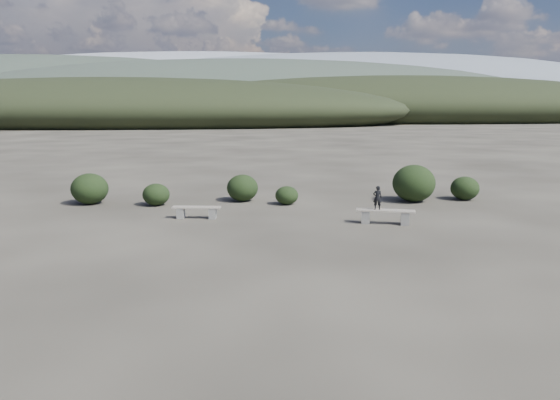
{
  "coord_description": "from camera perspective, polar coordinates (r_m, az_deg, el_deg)",
  "views": [
    {
      "loc": [
        -1.55,
        -13.23,
        4.09
      ],
      "look_at": [
        -0.46,
        3.5,
        1.1
      ],
      "focal_mm": 35.0,
      "sensor_mm": 36.0,
      "label": 1
    }
  ],
  "objects": [
    {
      "name": "bench_left",
      "position": [
        19.77,
        -8.71,
        -1.17
      ],
      "size": [
        1.76,
        0.54,
        0.43
      ],
      "rotation": [
        0.0,
        0.0,
        -0.1
      ],
      "color": "slate",
      "rests_on": "ground"
    },
    {
      "name": "shrub_f",
      "position": [
        23.63,
        -19.27,
        1.12
      ],
      "size": [
        1.49,
        1.49,
        1.26
      ],
      "primitive_type": "ellipsoid",
      "color": "black",
      "rests_on": "ground"
    },
    {
      "name": "shrub_c",
      "position": [
        22.21,
        0.71,
        0.49
      ],
      "size": [
        0.94,
        0.94,
        0.75
      ],
      "primitive_type": "ellipsoid",
      "color": "black",
      "rests_on": "ground"
    },
    {
      "name": "shrub_b",
      "position": [
        23.01,
        -3.95,
        1.27
      ],
      "size": [
        1.31,
        1.31,
        1.13
      ],
      "primitive_type": "ellipsoid",
      "color": "black",
      "rests_on": "ground"
    },
    {
      "name": "bench_right",
      "position": [
        18.98,
        10.95,
        -1.59
      ],
      "size": [
        2.02,
        0.91,
        0.5
      ],
      "rotation": [
        0.0,
        0.0,
        -0.26
      ],
      "color": "slate",
      "rests_on": "ground"
    },
    {
      "name": "shrub_e",
      "position": [
        24.58,
        18.75,
        1.17
      ],
      "size": [
        1.2,
        1.2,
        1.0
      ],
      "primitive_type": "ellipsoid",
      "color": "black",
      "rests_on": "ground"
    },
    {
      "name": "mountain_ridges",
      "position": [
        352.41,
        -4.76,
        11.17
      ],
      "size": [
        500.0,
        400.0,
        56.0
      ],
      "color": "black",
      "rests_on": "ground"
    },
    {
      "name": "shrub_a",
      "position": [
        22.57,
        -12.82,
        0.56
      ],
      "size": [
        1.09,
        1.09,
        0.89
      ],
      "primitive_type": "ellipsoid",
      "color": "black",
      "rests_on": "ground"
    },
    {
      "name": "shrub_d",
      "position": [
        23.51,
        13.81,
        1.71
      ],
      "size": [
        1.77,
        1.77,
        1.55
      ],
      "primitive_type": "ellipsoid",
      "color": "black",
      "rests_on": "ground"
    },
    {
      "name": "ground",
      "position": [
        13.94,
        2.86,
        -6.97
      ],
      "size": [
        1200.0,
        1200.0,
        0.0
      ],
      "primitive_type": "plane",
      "color": "#2A2620",
      "rests_on": "ground"
    },
    {
      "name": "seated_person",
      "position": [
        18.87,
        10.15,
        0.24
      ],
      "size": [
        0.33,
        0.24,
        0.82
      ],
      "primitive_type": "imported",
      "rotation": [
        0.0,
        0.0,
        2.98
      ],
      "color": "black",
      "rests_on": "bench_right"
    }
  ]
}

